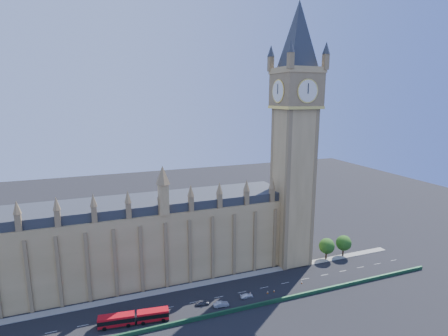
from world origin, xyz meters
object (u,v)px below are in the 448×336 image
object	(u,v)px
red_bus	(134,318)
car_grey	(203,303)
car_white	(247,296)
car_silver	(221,304)

from	to	relation	value
red_bus	car_grey	bearing A→B (deg)	12.19
car_grey	car_white	size ratio (longest dim) A/B	1.00
car_grey	car_silver	size ratio (longest dim) A/B	0.89
red_bus	car_grey	size ratio (longest dim) A/B	4.69
car_grey	car_silver	xyz separation A→B (m)	(4.95, -2.90, 0.06)
car_silver	car_white	xyz separation A→B (m)	(9.22, 1.72, -0.17)
car_grey	car_silver	bearing A→B (deg)	-112.51
car_white	red_bus	bearing A→B (deg)	92.33
car_grey	car_silver	world-z (taller)	car_silver
car_silver	car_white	bearing A→B (deg)	-75.18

